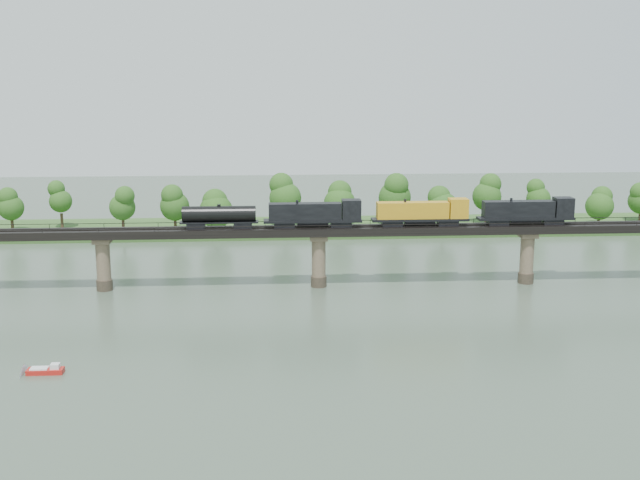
{
  "coord_description": "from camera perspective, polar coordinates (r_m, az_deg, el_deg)",
  "views": [
    {
      "loc": [
        -9.35,
        -116.61,
        39.72
      ],
      "look_at": [
        0.25,
        30.0,
        9.0
      ],
      "focal_mm": 45.0,
      "sensor_mm": 36.0,
      "label": 1
    }
  ],
  "objects": [
    {
      "name": "ground",
      "position": [
        123.55,
        0.8,
        -6.95
      ],
      "size": [
        400.0,
        400.0,
        0.0
      ],
      "primitive_type": "plane",
      "color": "#3B4B3D",
      "rests_on": "ground"
    },
    {
      "name": "bridge_superstructure",
      "position": [
        149.54,
        -0.1,
        1.05
      ],
      "size": [
        220.0,
        4.9,
        0.75
      ],
      "color": "black",
      "rests_on": "bridge"
    },
    {
      "name": "motorboat",
      "position": [
        115.38,
        -18.91,
        -8.75
      ],
      "size": [
        4.82,
        1.75,
        1.35
      ],
      "rotation": [
        0.0,
        0.0,
        -0.0
      ],
      "color": "red",
      "rests_on": "ground"
    },
    {
      "name": "far_bank",
      "position": [
        205.55,
        -1.07,
        0.89
      ],
      "size": [
        300.0,
        24.0,
        1.6
      ],
      "primitive_type": "cube",
      "color": "#2D5120",
      "rests_on": "ground"
    },
    {
      "name": "freight_train",
      "position": [
        150.46,
        4.67,
        1.9
      ],
      "size": [
        74.08,
        2.89,
        5.1
      ],
      "color": "black",
      "rests_on": "bridge"
    },
    {
      "name": "far_treeline",
      "position": [
        199.55,
        -3.38,
        2.88
      ],
      "size": [
        289.06,
        17.54,
        13.6
      ],
      "color": "#382619",
      "rests_on": "far_bank"
    },
    {
      "name": "bridge",
      "position": [
        150.85,
        -0.09,
        -1.32
      ],
      "size": [
        236.0,
        30.0,
        11.5
      ],
      "color": "#473A2D",
      "rests_on": "ground"
    }
  ]
}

